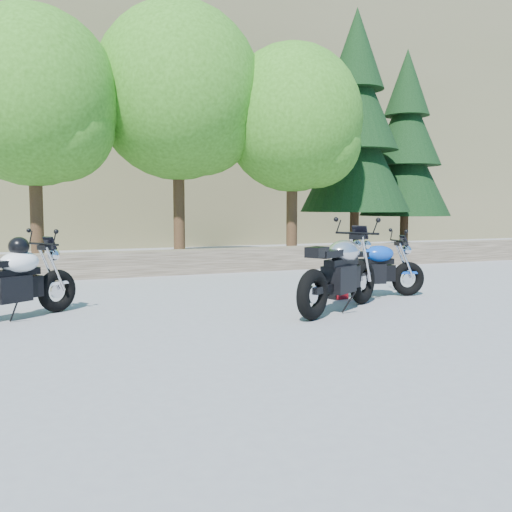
# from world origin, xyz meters

# --- Properties ---
(ground) EXTENTS (90.00, 90.00, 0.00)m
(ground) POSITION_xyz_m (0.00, 0.00, 0.00)
(ground) COLOR gray
(ground) RESTS_ON ground
(stone_wall) EXTENTS (22.00, 0.55, 0.50)m
(stone_wall) POSITION_xyz_m (0.00, 5.50, 0.25)
(stone_wall) COLOR #4E4334
(stone_wall) RESTS_ON ground
(hillside) EXTENTS (80.00, 30.00, 15.00)m
(hillside) POSITION_xyz_m (3.00, 28.00, 7.50)
(hillside) COLOR #66653F
(hillside) RESTS_ON ground
(tree_decid_left) EXTENTS (3.67, 3.67, 5.62)m
(tree_decid_left) POSITION_xyz_m (-2.39, 7.14, 3.63)
(tree_decid_left) COLOR #382314
(tree_decid_left) RESTS_ON ground
(tree_decid_mid) EXTENTS (4.08, 4.08, 6.24)m
(tree_decid_mid) POSITION_xyz_m (0.91, 7.54, 4.04)
(tree_decid_mid) COLOR #382314
(tree_decid_mid) RESTS_ON ground
(tree_decid_right) EXTENTS (3.54, 3.54, 5.41)m
(tree_decid_right) POSITION_xyz_m (3.71, 6.94, 3.50)
(tree_decid_right) COLOR #382314
(tree_decid_right) RESTS_ON ground
(conifer_near) EXTENTS (3.17, 3.17, 7.06)m
(conifer_near) POSITION_xyz_m (6.20, 8.20, 3.68)
(conifer_near) COLOR #382314
(conifer_near) RESTS_ON ground
(conifer_far) EXTENTS (2.82, 2.82, 6.27)m
(conifer_far) POSITION_xyz_m (8.40, 8.80, 3.27)
(conifer_far) COLOR #382314
(conifer_far) RESTS_ON ground
(silver_bike) EXTENTS (1.87, 1.28, 1.06)m
(silver_bike) POSITION_xyz_m (1.23, 0.50, 0.52)
(silver_bike) COLOR black
(silver_bike) RESTS_ON ground
(white_bike) EXTENTS (1.65, 1.17, 1.05)m
(white_bike) POSITION_xyz_m (-2.91, 1.50, 0.51)
(white_bike) COLOR black
(white_bike) RESTS_ON ground
(blue_bike) EXTENTS (1.78, 0.58, 0.89)m
(blue_bike) POSITION_xyz_m (2.32, 1.35, 0.44)
(blue_bike) COLOR black
(blue_bike) RESTS_ON ground
(backpack) EXTENTS (0.33, 0.31, 0.39)m
(backpack) POSITION_xyz_m (1.73, 1.44, 0.19)
(backpack) COLOR black
(backpack) RESTS_ON ground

